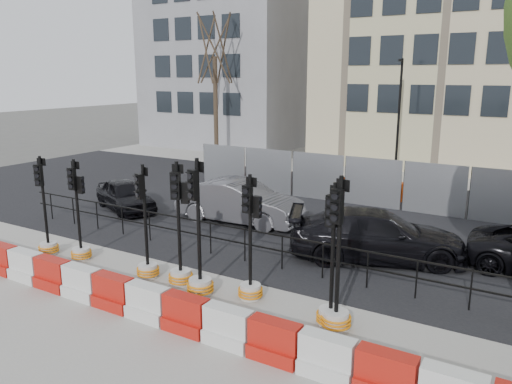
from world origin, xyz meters
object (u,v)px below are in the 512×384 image
Objects in this scene: traffic_signal_h at (336,299)px; car_c at (377,235)px; traffic_signal_a at (47,235)px; traffic_signal_d at (180,257)px; car_a at (125,195)px.

traffic_signal_h reaches higher than car_c.
traffic_signal_d is (4.82, 0.28, 0.15)m from traffic_signal_a.
traffic_signal_h reaches higher than traffic_signal_a.
car_a is at bearing 91.68° from traffic_signal_a.
traffic_signal_a is at bearing -136.76° from car_a.
car_a is at bearing 168.82° from traffic_signal_h.
traffic_signal_a is 5.07m from car_a.
traffic_signal_d is at bearing 116.78° from car_c.
car_a is (-1.61, 4.80, -0.00)m from traffic_signal_a.
traffic_signal_d reaches higher than traffic_signal_a.
traffic_signal_h is at bearing -20.06° from traffic_signal_d.
traffic_signal_a is 4.83m from traffic_signal_d.
traffic_signal_h reaches higher than car_a.
traffic_signal_a is 9.72m from car_c.
traffic_signal_h is 0.61× the size of car_c.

